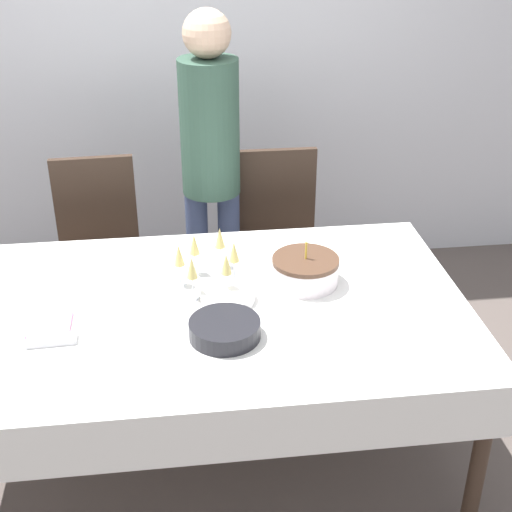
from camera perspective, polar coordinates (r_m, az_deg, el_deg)
The scene contains 13 objects.
ground_plane at distance 3.15m, azimuth -4.07°, elevation -15.58°, with size 12.00×12.00×0.00m, color #564C47.
wall_back at distance 4.09m, azimuth -6.27°, elevation 16.44°, with size 8.00×0.05×2.70m.
dining_table at distance 2.74m, azimuth -4.53°, elevation -5.73°, with size 2.03×1.21×0.75m.
dining_chair_far_left at distance 3.61m, azimuth -12.45°, elevation 0.62°, with size 0.44×0.44×0.98m.
dining_chair_far_right at distance 3.63m, azimuth 1.85°, elevation 1.45°, with size 0.42×0.42×0.98m.
birthday_cake at distance 2.80m, azimuth 3.97°, elevation -1.17°, with size 0.26×0.26×0.18m.
champagne_tray at distance 2.78m, azimuth -3.91°, elevation -0.79°, with size 0.34×0.34×0.18m.
plate_stack_main at distance 2.49m, azimuth -2.52°, elevation -5.87°, with size 0.25×0.25×0.06m.
plate_stack_dessert at distance 2.70m, azimuth -2.27°, elevation -3.24°, with size 0.21×0.21×0.03m.
cake_knife at distance 2.66m, azimuth 4.24°, elevation -4.31°, with size 0.30×0.07×0.00m.
fork_pile at distance 2.57m, azimuth -16.03°, elevation -6.48°, with size 0.17×0.07×0.02m.
napkin_pile at distance 2.66m, azimuth -16.19°, elevation -5.32°, with size 0.15×0.15×0.01m.
person_standing at distance 3.43m, azimuth -3.66°, elevation 8.28°, with size 0.28×0.28×1.67m.
Camera 1 is at (-0.07, -2.27, 2.18)m, focal length 50.00 mm.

